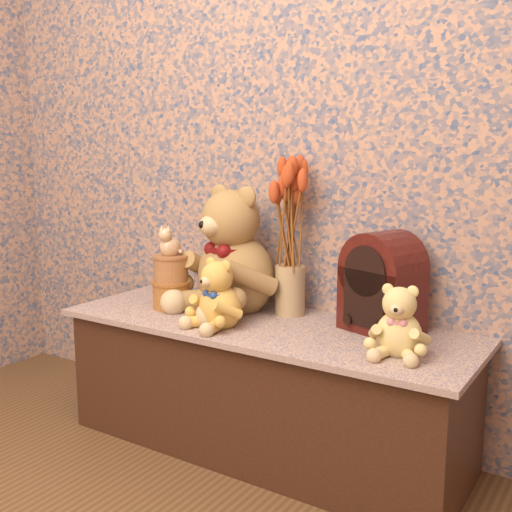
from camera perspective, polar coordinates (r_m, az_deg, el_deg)
The scene contains 10 objects.
display_shelf at distance 2.20m, azimuth 0.72°, elevation -11.97°, with size 1.45×0.52×0.46m, color navy.
teddy_large at distance 2.24m, azimuth -1.91°, elevation 1.15°, with size 0.39×0.47×0.49m, color olive, non-canonical shape.
teddy_medium at distance 2.05m, azimuth -3.39°, elevation -3.19°, with size 0.20×0.23×0.25m, color #CA8738, non-canonical shape.
teddy_small at distance 1.82m, azimuth 13.16°, elevation -5.53°, with size 0.18×0.21×0.22m, color tan, non-canonical shape.
cathedral_radio at distance 2.03m, azimuth 11.66°, elevation -2.33°, with size 0.24×0.17×0.33m, color #3E100B, non-canonical shape.
ceramic_vase at distance 2.20m, azimuth 3.18°, elevation -3.19°, with size 0.11×0.11×0.18m, color tan.
dried_stalks at distance 2.15m, azimuth 3.26°, elevation 4.77°, with size 0.23×0.23×0.43m, color #C3441F, non-canonical shape.
biscuit_tin_lower at distance 2.32m, azimuth -7.85°, elevation -3.60°, with size 0.14×0.14×0.10m, color #B29334.
biscuit_tin_upper at distance 2.30m, azimuth -7.91°, elevation -1.18°, with size 0.13×0.13×0.10m, color tan.
cat_figurine at distance 2.28m, azimuth -7.97°, elevation 1.49°, with size 0.09×0.10×0.12m, color silver, non-canonical shape.
Camera 1 is at (1.08, -0.48, 1.05)m, focal length 43.14 mm.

